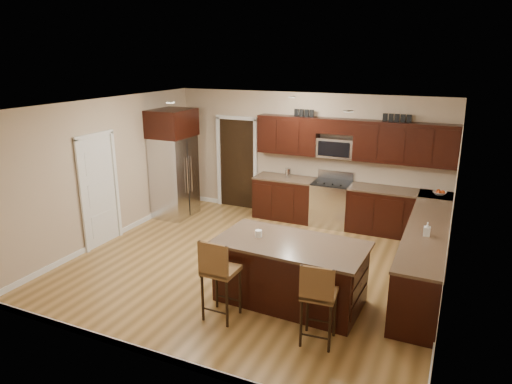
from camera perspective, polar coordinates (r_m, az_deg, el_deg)
The scene contains 22 objects.
floor at distance 7.89m, azimuth -0.46°, elevation -9.12°, with size 6.00×6.00×0.00m, color #A37941.
ceiling at distance 7.13m, azimuth -0.51°, elevation 10.78°, with size 6.00×6.00×0.00m, color silver.
wall_back at distance 9.88m, azimuth 6.25°, elevation 4.44°, with size 6.00×6.00×0.00m, color tan.
wall_left at distance 9.03m, azimuth -18.04°, elevation 2.54°, with size 5.50×5.50×0.00m, color tan.
wall_right at distance 6.77m, azimuth 23.26°, elevation -2.67°, with size 5.50×5.50×0.00m, color tan.
base_cabinets at distance 8.50m, azimuth 15.51°, elevation -4.42°, with size 4.02×3.96×0.92m.
upper_cabinets at distance 9.37m, azimuth 12.13°, elevation 6.54°, with size 4.00×0.33×0.80m.
range at distance 9.65m, azimuth 9.36°, elevation -1.39°, with size 0.76×0.64×1.11m.
microwave at distance 9.51m, azimuth 9.93°, elevation 5.46°, with size 0.76×0.31×0.40m, color silver.
doorway at distance 10.56m, azimuth -2.37°, elevation 3.54°, with size 0.85×0.03×2.06m, color black.
pantry_door at distance 8.89m, azimuth -19.03°, elevation 0.02°, with size 0.03×0.80×2.04m, color white.
letter_decor at distance 9.33m, azimuth 11.43°, elevation 9.38°, with size 2.20×0.03×0.15m, color black, non-canonical shape.
island at distance 6.66m, azimuth 4.30°, elevation -10.17°, with size 2.16×1.20×0.92m.
stool_left at distance 6.10m, azimuth -4.73°, elevation -9.79°, with size 0.44×0.44×1.16m.
stool_right at distance 5.65m, azimuth 7.78°, elevation -12.61°, with size 0.45×0.45×1.10m.
refrigerator at distance 10.06m, azimuth -10.24°, elevation 3.66°, with size 0.79×0.95×2.35m.
floor_mat at distance 8.62m, azimuth 10.35°, elevation -7.01°, with size 0.97×0.65×0.01m, color #7F6144.
fruit_bowl at distance 9.23m, azimuth 21.97°, elevation -0.15°, with size 0.25×0.25×0.06m, color silver.
soap_bottle at distance 7.08m, azimuth 20.60°, elevation -4.37°, with size 0.09×0.09×0.20m, color #B2B2B2.
canister_tall at distance 9.77m, azimuth 4.02°, elevation 2.38°, with size 0.12×0.12×0.20m, color silver.
canister_short at distance 9.78m, azimuth 4.04°, elevation 2.27°, with size 0.11×0.11×0.16m, color silver.
island_jar at distance 6.61m, azimuth 0.31°, elevation -5.21°, with size 0.10×0.10×0.10m, color white.
Camera 1 is at (2.99, -6.43, 3.45)m, focal length 32.00 mm.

